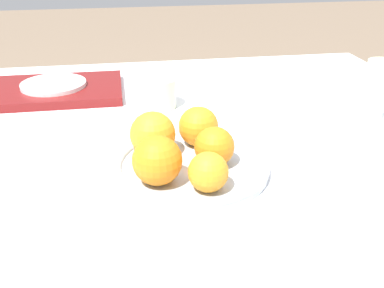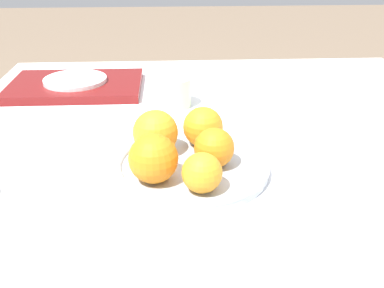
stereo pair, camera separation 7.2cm
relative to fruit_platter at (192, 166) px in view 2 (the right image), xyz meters
name	(u,v)px [view 2 (the right image)]	position (x,y,z in m)	size (l,w,h in m)	color
table	(215,248)	(0.07, 0.24, -0.37)	(1.10, 0.88, 0.71)	white
fruit_platter	(192,166)	(0.00, 0.00, 0.00)	(0.25, 0.25, 0.02)	#B2BCC6
orange_0	(214,148)	(0.04, -0.01, 0.04)	(0.07, 0.07, 0.07)	orange
orange_1	(153,159)	(-0.06, -0.05, 0.04)	(0.08, 0.08, 0.08)	orange
orange_2	(203,127)	(0.02, 0.07, 0.04)	(0.07, 0.07, 0.07)	orange
orange_3	(155,133)	(-0.06, 0.04, 0.04)	(0.08, 0.08, 0.08)	orange
orange_4	(202,173)	(0.01, -0.08, 0.03)	(0.06, 0.06, 0.06)	orange
serving_tray	(76,86)	(-0.26, 0.43, 0.00)	(0.32, 0.22, 0.02)	maroon
side_plate	(75,80)	(-0.26, 0.43, 0.01)	(0.15, 0.15, 0.01)	white
cup_1	(384,110)	(0.39, 0.16, 0.03)	(0.07, 0.07, 0.08)	beige
cup_2	(172,92)	(-0.03, 0.30, 0.02)	(0.08, 0.08, 0.07)	beige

